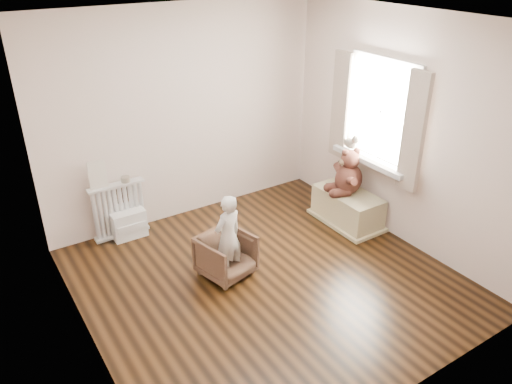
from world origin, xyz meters
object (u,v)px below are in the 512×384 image
toy_vanity (127,215)px  plush_cat (351,141)px  armchair (226,255)px  toy_bench (347,208)px  radiator (119,207)px  teddy_bear (349,173)px  child (228,237)px

toy_vanity → plush_cat: plush_cat is taller
armchair → toy_bench: bearing=-9.4°
plush_cat → toy_bench: bearing=-146.8°
radiator → toy_bench: size_ratio=0.79×
toy_vanity → teddy_bear: size_ratio=1.10×
toy_vanity → child: (0.60, -1.38, 0.21)m
armchair → radiator: bearing=102.3°
plush_cat → toy_vanity: bearing=138.6°
child → teddy_bear: (1.82, 0.21, 0.18)m
radiator → teddy_bear: teddy_bear is taller
plush_cat → armchair: bearing=169.4°
teddy_bear → plush_cat: bearing=66.6°
teddy_bear → plush_cat: plush_cat is taller
teddy_bear → toy_bench: bearing=-56.3°
toy_vanity → teddy_bear: 2.71m
armchair → plush_cat: plush_cat is taller
child → toy_bench: 1.86m
child → toy_bench: bearing=172.1°
armchair → toy_bench: 1.83m
child → teddy_bear: child is taller
toy_vanity → teddy_bear: (2.42, -1.17, 0.40)m
armchair → child: bearing=-103.8°
teddy_bear → armchair: bearing=-157.1°
child → teddy_bear: bearing=172.8°
child → toy_bench: size_ratio=1.08×
radiator → child: 1.56m
radiator → toy_vanity: radiator is taller
child → teddy_bear: size_ratio=1.65×
toy_bench → radiator: bearing=154.0°
armchair → child: (0.00, -0.05, 0.25)m
radiator → teddy_bear: bearing=-25.7°
toy_bench → plush_cat: size_ratio=3.74×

